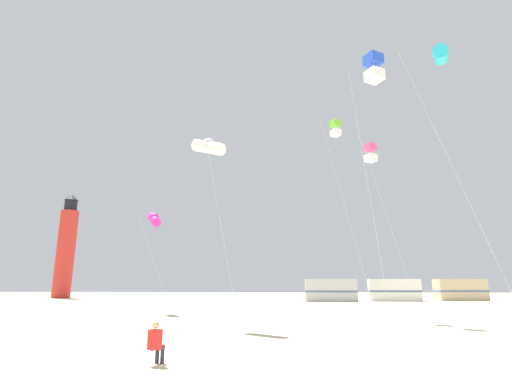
{
  "coord_description": "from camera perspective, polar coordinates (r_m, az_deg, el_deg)",
  "views": [
    {
      "loc": [
        2.53,
        -6.92,
        2.15
      ],
      "look_at": [
        1.33,
        9.18,
        5.99
      ],
      "focal_mm": 27.24,
      "sensor_mm": 36.0,
      "label": 1
    }
  ],
  "objects": [
    {
      "name": "rv_van_white",
      "position": [
        55.26,
        19.62,
        -13.42
      ],
      "size": [
        6.61,
        2.86,
        2.8
      ],
      "rotation": [
        0.0,
        0.0,
        -0.08
      ],
      "color": "white",
      "rests_on": "ground"
    },
    {
      "name": "kite_box_rainbow",
      "position": [
        25.54,
        16.47,
        5.51
      ],
      "size": [
        2.84,
        2.37,
        10.77
      ],
      "color": "silver",
      "rests_on": "ground"
    },
    {
      "name": "kite_box_blue",
      "position": [
        17.18,
        16.91,
        16.98
      ],
      "size": [
        1.39,
        1.39,
        11.27
      ],
      "color": "silver",
      "rests_on": "ground"
    },
    {
      "name": "kite_flyer_standing",
      "position": [
        11.78,
        -14.45,
        -20.5
      ],
      "size": [
        0.38,
        0.54,
        1.16
      ],
      "rotation": [
        0.0,
        0.0,
        2.98
      ],
      "color": "red",
      "rests_on": "ground"
    },
    {
      "name": "rv_van_silver",
      "position": [
        51.72,
        10.9,
        -13.99
      ],
      "size": [
        6.49,
        2.48,
        2.8
      ],
      "rotation": [
        0.0,
        0.0,
        -0.02
      ],
      "color": "#B7BABF",
      "rests_on": "ground"
    },
    {
      "name": "rv_van_tan",
      "position": [
        60.03,
        27.81,
        -12.61
      ],
      "size": [
        6.62,
        2.88,
        2.8
      ],
      "rotation": [
        0.0,
        0.0,
        0.09
      ],
      "color": "#C6B28C",
      "rests_on": "ground"
    },
    {
      "name": "kite_tube_cyan",
      "position": [
        22.95,
        25.47,
        17.8
      ],
      "size": [
        3.51,
        3.81,
        14.25
      ],
      "color": "silver",
      "rests_on": "ground"
    },
    {
      "name": "kite_tube_magenta",
      "position": [
        32.27,
        -14.72,
        -3.87
      ],
      "size": [
        2.87,
        3.23,
        7.94
      ],
      "color": "silver",
      "rests_on": "ground"
    },
    {
      "name": "kite_tube_white",
      "position": [
        22.44,
        -7.04,
        6.64
      ],
      "size": [
        3.05,
        2.91,
        10.5
      ],
      "color": "silver",
      "rests_on": "ground"
    },
    {
      "name": "lighthouse_distant",
      "position": [
        70.79,
        -26.13,
        -7.43
      ],
      "size": [
        2.8,
        2.8,
        16.8
      ],
      "color": "red",
      "rests_on": "ground"
    },
    {
      "name": "kite_box_lime",
      "position": [
        29.07,
        11.6,
        9.1
      ],
      "size": [
        3.03,
        2.16,
        13.74
      ],
      "color": "silver",
      "rests_on": "ground"
    }
  ]
}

